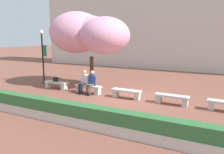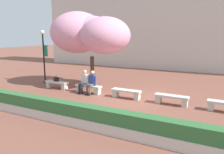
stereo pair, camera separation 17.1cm
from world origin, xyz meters
name	(u,v)px [view 1 (the left image)]	position (x,y,z in m)	size (l,w,h in m)	color
ground_plane	(126,98)	(0.00, 0.00, 0.00)	(100.00, 100.00, 0.00)	brown
building_facade	(176,14)	(0.00, 12.22, 5.23)	(28.00, 4.00, 10.46)	beige
stone_bench_west_end	(56,84)	(-4.60, 0.00, 0.30)	(1.56, 0.45, 0.45)	beige
stone_bench_near_west	(88,88)	(-2.30, 0.00, 0.30)	(1.56, 0.45, 0.45)	beige
stone_bench_center	(126,93)	(0.00, 0.00, 0.30)	(1.56, 0.45, 0.45)	beige
stone_bench_near_east	(172,98)	(2.30, 0.00, 0.30)	(1.56, 0.45, 0.45)	beige
person_seated_left	(84,81)	(-2.56, -0.05, 0.70)	(0.51, 0.71, 1.29)	black
person_seated_right	(91,81)	(-2.05, -0.05, 0.70)	(0.51, 0.70, 1.29)	black
handbag	(56,79)	(-4.64, 0.02, 0.58)	(0.30, 0.15, 0.34)	black
cherry_tree_main	(88,33)	(-3.22, 1.55, 3.30)	(5.31, 3.48, 4.67)	#473323
lamp_post_with_banner	(43,52)	(-6.42, 0.92, 2.14)	(0.54, 0.28, 3.53)	black
planter_hedge_foreground	(83,116)	(0.00, -3.98, 0.39)	(15.65, 0.50, 0.80)	beige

